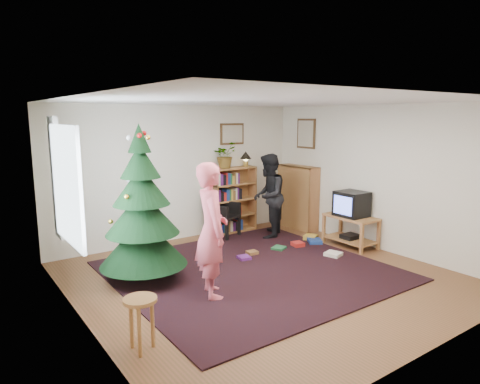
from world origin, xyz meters
TOP-DOWN VIEW (x-y plane):
  - floor at (0.00, 0.00)m, footprint 5.00×5.00m
  - ceiling at (0.00, 0.00)m, footprint 5.00×5.00m
  - wall_back at (0.00, 2.50)m, footprint 5.00×0.02m
  - wall_front at (0.00, -2.50)m, footprint 5.00×0.02m
  - wall_left at (-2.50, 0.00)m, footprint 0.02×5.00m
  - wall_right at (2.50, 0.00)m, footprint 0.02×5.00m
  - rug at (0.00, 0.30)m, footprint 3.80×3.60m
  - window_pane at (-2.47, 0.60)m, footprint 0.04×1.20m
  - curtain at (-2.43, 1.30)m, footprint 0.06×0.35m
  - picture_back at (1.15, 2.48)m, footprint 0.55×0.03m
  - picture_right at (2.48, 1.75)m, footprint 0.03×0.50m
  - christmas_tree at (-1.44, 0.89)m, footprint 1.22×1.22m
  - bookshelf_back at (1.09, 2.34)m, footprint 0.95×0.30m
  - bookshelf_right at (2.34, 1.81)m, footprint 0.30×0.95m
  - tv_stand at (2.22, 0.30)m, footprint 0.51×0.92m
  - crt_tv at (2.22, 0.30)m, footprint 0.47×0.51m
  - armchair at (0.70, 2.21)m, footprint 0.65×0.67m
  - stool at (-2.20, -0.84)m, footprint 0.33×0.33m
  - person_standing at (-0.93, -0.11)m, footprint 0.59×0.73m
  - person_by_chair at (1.40, 1.62)m, footprint 0.99×0.97m
  - potted_plant at (0.89, 2.34)m, footprint 0.56×0.52m
  - table_lamp at (1.39, 2.34)m, footprint 0.23×0.23m
  - floor_clutter at (1.19, 0.73)m, footprint 1.87×1.11m

SIDE VIEW (x-z plane):
  - floor at x=0.00m, z-range 0.00..0.00m
  - rug at x=0.00m, z-range 0.00..0.02m
  - floor_clutter at x=1.19m, z-range 0.00..0.08m
  - tv_stand at x=2.22m, z-range 0.05..0.60m
  - stool at x=-2.20m, z-range 0.15..0.70m
  - armchair at x=0.70m, z-range 0.03..0.94m
  - bookshelf_back at x=1.09m, z-range 0.01..1.31m
  - bookshelf_right at x=2.34m, z-range 0.01..1.31m
  - crt_tv at x=2.22m, z-range 0.55..0.99m
  - person_by_chair at x=1.40m, z-range 0.00..1.61m
  - person_standing at x=-0.93m, z-range 0.00..1.74m
  - christmas_tree at x=-1.44m, z-range -0.18..2.02m
  - wall_back at x=0.00m, z-range 0.00..2.50m
  - wall_front at x=0.00m, z-range 0.00..2.50m
  - wall_left at x=-2.50m, z-range 0.00..2.50m
  - wall_right at x=2.50m, z-range 0.00..2.50m
  - window_pane at x=-2.47m, z-range 0.80..2.20m
  - curtain at x=-2.43m, z-range 0.70..2.30m
  - table_lamp at x=1.39m, z-range 1.35..1.66m
  - potted_plant at x=0.89m, z-range 1.30..1.81m
  - picture_back at x=1.15m, z-range 1.74..2.16m
  - picture_right at x=2.48m, z-range 1.65..2.25m
  - ceiling at x=0.00m, z-range 2.50..2.50m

